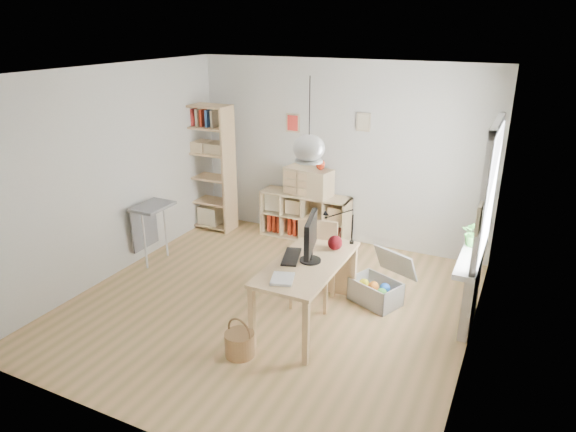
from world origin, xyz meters
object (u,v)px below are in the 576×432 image
at_px(storage_chest, 379,286).
at_px(drawer_chest, 308,182).
at_px(tall_bookshelf, 208,163).
at_px(chair, 314,258).
at_px(cube_shelf, 305,219).
at_px(monitor, 311,237).
at_px(desk, 307,269).

distance_m(storage_chest, drawer_chest, 2.20).
relative_size(tall_bookshelf, drawer_chest, 2.78).
relative_size(chair, storage_chest, 1.21).
bearing_deg(drawer_chest, chair, -54.38).
distance_m(cube_shelf, monitor, 2.55).
height_order(desk, monitor, monitor).
height_order(tall_bookshelf, storage_chest, tall_bookshelf).
bearing_deg(monitor, drawer_chest, 99.43).
bearing_deg(cube_shelf, drawer_chest, -29.74).
bearing_deg(tall_bookshelf, drawer_chest, 8.34).
distance_m(storage_chest, monitor, 1.28).
distance_m(chair, storage_chest, 0.87).
distance_m(monitor, drawer_chest, 2.38).
bearing_deg(monitor, cube_shelf, 100.58).
xyz_separation_m(storage_chest, drawer_chest, (-1.55, 1.39, 0.73)).
relative_size(chair, drawer_chest, 1.37).
relative_size(cube_shelf, chair, 1.42).
distance_m(chair, monitor, 0.68).
relative_size(chair, monitor, 1.70).
relative_size(desk, monitor, 2.59).
bearing_deg(tall_bookshelf, desk, -37.01).
relative_size(cube_shelf, drawer_chest, 1.95).
xyz_separation_m(desk, tall_bookshelf, (-2.59, 1.95, 0.43)).
xyz_separation_m(desk, cube_shelf, (-1.02, 2.23, -0.36)).
bearing_deg(storage_chest, drawer_chest, 161.58).
xyz_separation_m(tall_bookshelf, monitor, (2.61, -1.92, -0.05)).
relative_size(desk, chair, 1.53).
xyz_separation_m(tall_bookshelf, chair, (2.46, -1.47, -0.53)).
xyz_separation_m(chair, monitor, (0.14, -0.46, 0.48)).
bearing_deg(cube_shelf, chair, -62.75).
height_order(chair, storage_chest, chair).
distance_m(cube_shelf, drawer_chest, 0.63).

